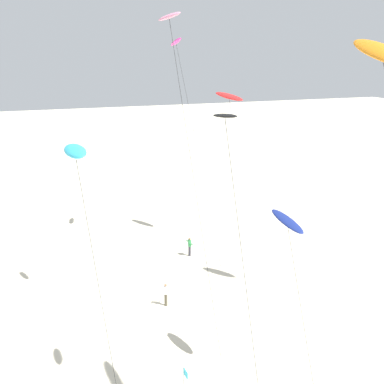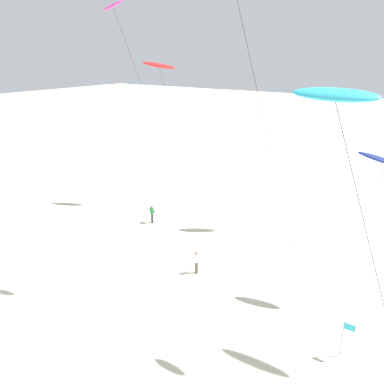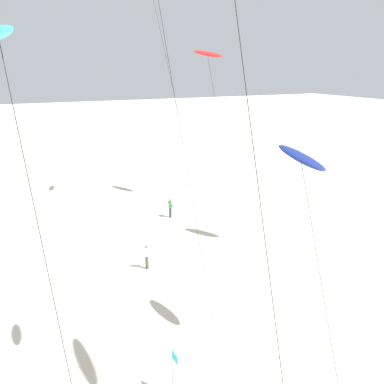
{
  "view_description": "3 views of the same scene",
  "coord_description": "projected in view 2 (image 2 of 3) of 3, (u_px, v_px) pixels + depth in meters",
  "views": [
    {
      "loc": [
        32.71,
        -7.75,
        17.43
      ],
      "look_at": [
        1.04,
        4.7,
        8.2
      ],
      "focal_mm": 49.29,
      "sensor_mm": 36.0,
      "label": 1
    },
    {
      "loc": [
        13.81,
        -17.02,
        14.51
      ],
      "look_at": [
        -2.02,
        6.32,
        4.45
      ],
      "focal_mm": 36.61,
      "sensor_mm": 36.0,
      "label": 2
    },
    {
      "loc": [
        23.45,
        -4.67,
        12.46
      ],
      "look_at": [
        0.28,
        6.24,
        4.59
      ],
      "focal_mm": 38.64,
      "sensor_mm": 36.0,
      "label": 3
    }
  ],
  "objects": [
    {
      "name": "kite_flyer_middle",
      "position": [
        196.0,
        262.0,
        27.02
      ],
      "size": [
        0.63,
        0.64,
        1.67
      ],
      "color": "#4C4738",
      "rests_on": "ground"
    },
    {
      "name": "kite_red",
      "position": [
        159.0,
        66.0,
        35.95
      ],
      "size": [
        5.33,
        2.07,
        13.92
      ],
      "color": "red",
      "rests_on": "ground"
    },
    {
      "name": "marker_flag",
      "position": [
        346.0,
        333.0,
        19.25
      ],
      "size": [
        0.56,
        0.05,
        2.1
      ],
      "color": "gray",
      "rests_on": "ground"
    },
    {
      "name": "kite_flyer_nearest",
      "position": [
        152.0,
        214.0,
        35.09
      ],
      "size": [
        0.55,
        0.52,
        1.67
      ],
      "color": "#33333D",
      "rests_on": "ground"
    },
    {
      "name": "kite_navy",
      "position": [
        381.0,
        161.0,
        21.55
      ],
      "size": [
        4.03,
        1.05,
        9.38
      ],
      "color": "navy",
      "rests_on": "ground"
    },
    {
      "name": "kite_cyan",
      "position": [
        336.0,
        97.0,
        12.03
      ],
      "size": [
        5.88,
        1.43,
        13.6
      ],
      "color": "#33BFE0",
      "rests_on": "ground"
    },
    {
      "name": "ground_plane",
      "position": [
        163.0,
        289.0,
        25.44
      ],
      "size": [
        260.0,
        260.0,
        0.0
      ],
      "primitive_type": "plane",
      "color": "beige"
    },
    {
      "name": "kite_magenta",
      "position": [
        114.0,
        9.0,
        31.23
      ],
      "size": [
        7.96,
        1.8,
        18.54
      ],
      "color": "#D8339E",
      "rests_on": "ground"
    }
  ]
}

